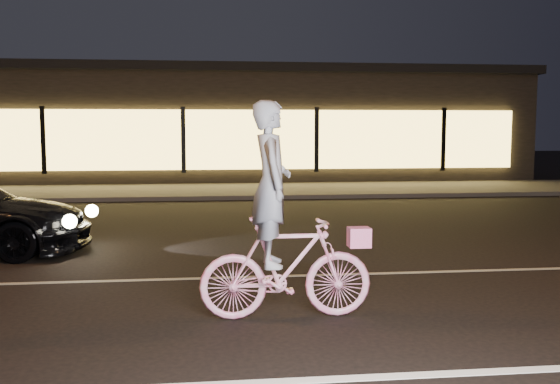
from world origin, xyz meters
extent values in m
plane|color=black|center=(0.00, 0.00, 0.00)|extent=(90.00, 90.00, 0.00)
cube|color=gray|center=(0.00, 2.00, 0.00)|extent=(60.00, 0.10, 0.01)
cube|color=#383533|center=(0.00, 13.00, 0.06)|extent=(30.00, 4.00, 0.12)
cube|color=black|center=(0.00, 19.00, 2.00)|extent=(25.00, 8.00, 4.00)
cube|color=black|center=(0.00, 19.00, 4.05)|extent=(25.40, 8.40, 0.30)
cube|color=#FFD059|center=(0.00, 14.90, 1.60)|extent=(23.00, 0.15, 2.00)
cube|color=black|center=(-4.50, 14.82, 1.60)|extent=(0.15, 0.08, 2.20)
cube|color=black|center=(0.00, 14.82, 1.60)|extent=(0.15, 0.08, 2.20)
cube|color=black|center=(4.50, 14.82, 1.60)|extent=(0.15, 0.08, 2.20)
cube|color=black|center=(9.00, 14.82, 1.60)|extent=(0.15, 0.08, 2.20)
imported|color=#FF3E8D|center=(1.58, 0.15, 0.55)|extent=(1.82, 0.51, 1.09)
imported|color=white|center=(1.43, 0.15, 1.43)|extent=(0.41, 0.63, 1.71)
cube|color=#E54E82|center=(2.36, 0.15, 0.85)|extent=(0.23, 0.19, 0.21)
sphere|color=#FFF2BF|center=(-1.18, 4.58, 0.60)|extent=(0.22, 0.22, 0.22)
sphere|color=#FFF2BF|center=(-1.30, 3.39, 0.60)|extent=(0.22, 0.22, 0.22)
camera|label=1|loc=(0.77, -6.22, 2.01)|focal=40.00mm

